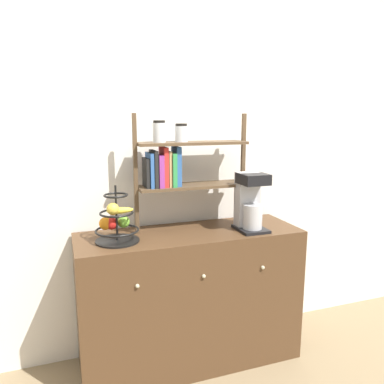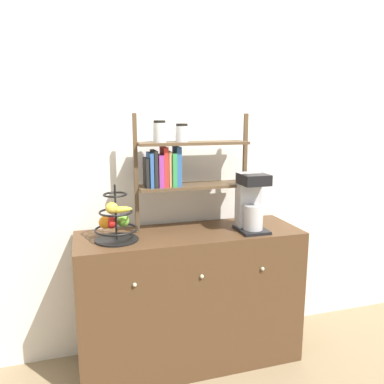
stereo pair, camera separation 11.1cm
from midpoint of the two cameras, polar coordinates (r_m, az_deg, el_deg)
The scene contains 6 objects.
ground_plane at distance 2.59m, azimuth 0.28°, elevation -26.86°, with size 12.00×12.00×0.00m, color #847051.
wall_back at distance 2.56m, azimuth -3.64°, elevation 4.45°, with size 7.00×0.05×2.60m, color silver.
sideboard at distance 2.54m, azimuth -1.59°, elevation -15.77°, with size 1.42×0.49×0.89m.
coffee_maker at distance 2.41m, azimuth 7.52°, elevation -1.44°, with size 0.17×0.22×0.37m.
fruit_stand at distance 2.23m, azimuth -12.97°, elevation -4.59°, with size 0.26×0.26×0.33m.
shelf_hutch at distance 2.36m, azimuth -3.80°, elevation 4.37°, with size 0.75×0.20×0.74m.
Camera 1 is at (-0.74, -1.91, 1.60)m, focal length 35.00 mm.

